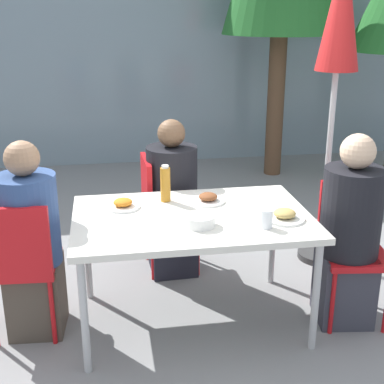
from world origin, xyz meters
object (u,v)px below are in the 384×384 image
object	(u,v)px
person_left	(31,246)
person_right	(349,237)
salad_bowl	(200,221)
person_far	(172,203)
drinking_cup	(266,219)
chair_far	(161,205)
bottle	(165,184)
closed_umbrella	(339,31)
chair_right	(352,239)
chair_left	(21,259)

from	to	relation	value
person_left	person_right	distance (m)	1.95
person_left	salad_bowl	distance (m)	1.03
person_right	person_far	distance (m)	1.31
person_left	person_far	size ratio (longest dim) A/B	1.03
person_left	person_right	bearing A→B (deg)	-1.88
drinking_cup	person_far	bearing A→B (deg)	113.10
chair_far	bottle	bearing A→B (deg)	-4.30
closed_umbrella	chair_right	bearing A→B (deg)	-100.59
drinking_cup	salad_bowl	bearing A→B (deg)	166.74
chair_right	closed_umbrella	world-z (taller)	closed_umbrella
person_far	closed_umbrella	world-z (taller)	closed_umbrella
person_left	closed_umbrella	size ratio (longest dim) A/B	0.51
chair_far	person_far	world-z (taller)	person_far
chair_right	chair_far	size ratio (longest dim) A/B	1.00
bottle	drinking_cup	world-z (taller)	bottle
drinking_cup	person_left	bearing A→B (deg)	166.56
person_right	chair_far	world-z (taller)	person_right
chair_left	closed_umbrella	bearing A→B (deg)	22.70
chair_right	closed_umbrella	xyz separation A→B (m)	(0.15, 0.80, 1.24)
chair_left	salad_bowl	world-z (taller)	chair_left
person_left	salad_bowl	size ratio (longest dim) A/B	6.82
chair_far	bottle	distance (m)	0.59
closed_umbrella	salad_bowl	distance (m)	1.78
person_left	drinking_cup	distance (m)	1.41
chair_left	chair_right	bearing A→B (deg)	2.58
chair_right	bottle	world-z (taller)	bottle
person_right	bottle	world-z (taller)	person_right
person_left	salad_bowl	bearing A→B (deg)	-9.54
drinking_cup	chair_right	bearing A→B (deg)	17.13
chair_far	person_far	size ratio (longest dim) A/B	0.75
closed_umbrella	person_right	bearing A→B (deg)	-103.53
chair_left	bottle	bearing A→B (deg)	21.76
closed_umbrella	salad_bowl	size ratio (longest dim) A/B	13.24
person_far	chair_left	bearing A→B (deg)	-56.10
chair_left	person_right	world-z (taller)	person_right
person_far	closed_umbrella	distance (m)	1.72
chair_right	chair_far	world-z (taller)	same
person_left	drinking_cup	xyz separation A→B (m)	(1.36, -0.32, 0.22)
person_far	person_right	bearing A→B (deg)	47.19
chair_left	person_far	size ratio (longest dim) A/B	0.75
person_right	drinking_cup	xyz separation A→B (m)	(-0.58, -0.13, 0.21)
person_right	closed_umbrella	world-z (taller)	closed_umbrella
closed_umbrella	bottle	bearing A→B (deg)	-160.63
person_far	chair_far	bearing A→B (deg)	-122.07
person_left	salad_bowl	world-z (taller)	person_left
person_far	salad_bowl	xyz separation A→B (m)	(0.05, -0.89, 0.22)
person_right	chair_far	size ratio (longest dim) A/B	1.39
chair_right	chair_far	xyz separation A→B (m)	(-1.14, 0.83, 0.00)
person_far	bottle	distance (m)	0.54
chair_right	closed_umbrella	size ratio (longest dim) A/B	0.37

